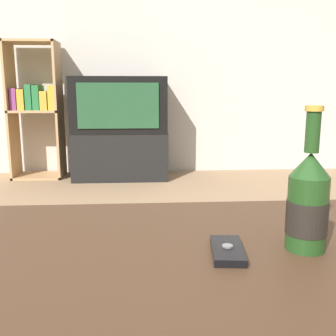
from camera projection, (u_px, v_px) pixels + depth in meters
The scene contains 7 objects.
back_wall at pixel (139, 28), 3.51m from camera, with size 8.00×0.05×2.60m.
coffee_table at pixel (137, 288), 0.72m from camera, with size 1.34×0.68×0.46m.
tv_stand at pixel (121, 155), 3.43m from camera, with size 0.80×0.43×0.40m.
television at pixel (120, 105), 3.34m from camera, with size 0.79×0.44×0.46m.
bookshelf at pixel (36, 106), 3.37m from camera, with size 0.42×0.30×1.16m.
beer_bottle at pixel (308, 203), 0.73m from camera, with size 0.08×0.08×0.27m.
cell_phone at pixel (227, 250), 0.72m from camera, with size 0.07×0.12×0.02m.
Camera 1 is at (0.01, -0.67, 0.76)m, focal length 42.00 mm.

